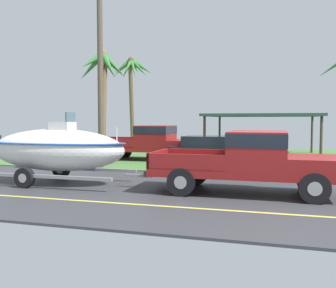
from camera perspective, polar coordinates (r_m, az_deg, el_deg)
name	(u,v)px	position (r m, az deg, el deg)	size (l,w,h in m)	color
ground	(273,164)	(19.22, 15.45, -2.92)	(36.00, 22.00, 0.11)	#38383D
pickup_truck_towing	(256,159)	(11.27, 13.11, -2.19)	(5.57, 2.12, 1.81)	maroon
boat_on_trailer	(56,149)	(13.34, -16.42, -0.78)	(6.13, 2.34, 2.40)	gray
parked_pickup_background	(155,141)	(19.81, -1.93, 0.43)	(5.90, 2.17, 1.85)	maroon
parked_sedan_far	(213,151)	(18.16, 6.76, -1.03)	(4.31, 1.89, 1.38)	black
carport_awning	(263,116)	(22.97, 14.03, 4.10)	(6.38, 5.96, 2.48)	#4C4238
palm_tree_near_right	(103,73)	(20.38, -9.76, 10.51)	(2.70, 3.04, 5.77)	brown
palm_tree_mid	(131,76)	(27.32, -5.49, 10.17)	(2.79, 2.89, 6.58)	brown
utility_pole	(100,69)	(17.06, -10.12, 11.04)	(0.24, 1.80, 8.41)	brown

